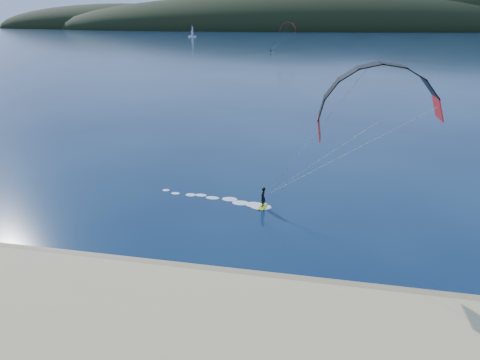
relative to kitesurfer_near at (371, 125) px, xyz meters
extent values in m
plane|color=#071734|center=(-13.07, -12.89, -8.91)|extent=(1800.00, 1800.00, 0.00)
cube|color=#8A7150|center=(-13.07, -8.39, -8.86)|extent=(220.00, 2.50, 0.10)
ellipsoid|color=black|center=(-63.07, 707.11, -8.91)|extent=(840.00, 280.00, 110.00)
ellipsoid|color=black|center=(-393.07, 767.11, -8.91)|extent=(520.00, 220.00, 90.00)
cube|color=#BED719|center=(-8.38, 3.34, -8.85)|extent=(0.71, 1.59, 0.09)
imported|color=black|center=(-8.38, 3.34, -7.88)|extent=(0.55, 0.75, 1.89)
cylinder|color=gray|center=(-3.86, 1.45, -3.65)|extent=(0.02, 0.02, 11.87)
cube|color=#BED719|center=(-31.57, 194.72, -8.85)|extent=(1.56, 1.36, 0.09)
imported|color=black|center=(-31.57, 194.72, -7.85)|extent=(1.20, 1.16, 1.94)
cylinder|color=gray|center=(-27.06, 192.28, -2.67)|extent=(0.02, 0.02, 13.44)
cube|color=white|center=(-133.65, 384.60, -8.43)|extent=(8.12, 4.23, 1.36)
cylinder|color=white|center=(-133.65, 384.60, -3.10)|extent=(0.19, 0.19, 10.65)
cube|color=white|center=(-133.60, 385.96, -3.10)|extent=(0.64, 2.46, 7.75)
cube|color=white|center=(-133.60, 383.06, -5.04)|extent=(0.50, 1.90, 4.84)
camera|label=1|loc=(-3.73, -31.17, 7.27)|focal=31.05mm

